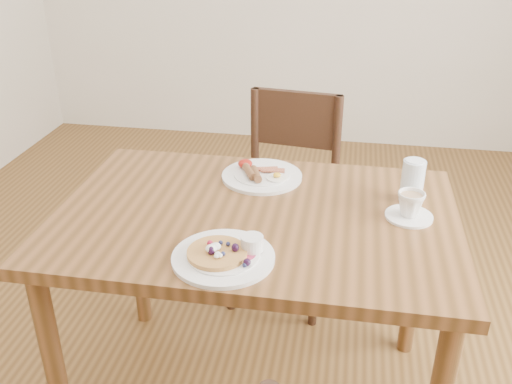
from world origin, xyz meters
TOP-DOWN VIEW (x-y plane):
  - dining_table at (0.00, 0.00)m, footprint 1.20×0.80m
  - chair_far at (0.01, 0.68)m, footprint 0.47×0.47m
  - pancake_plate at (-0.04, -0.26)m, footprint 0.27×0.27m
  - breakfast_plate at (-0.03, 0.24)m, footprint 0.27×0.27m
  - teacup_saucer at (0.45, 0.05)m, footprint 0.14×0.14m
  - water_glass at (0.46, 0.16)m, footprint 0.07×0.07m

SIDE VIEW (x-z plane):
  - chair_far at x=0.01m, z-range 0.05..0.93m
  - dining_table at x=0.00m, z-range 0.28..1.03m
  - breakfast_plate at x=-0.03m, z-range 0.74..0.78m
  - pancake_plate at x=-0.04m, z-range 0.74..0.79m
  - teacup_saucer at x=0.45m, z-range 0.74..0.83m
  - water_glass at x=0.46m, z-range 0.75..0.88m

